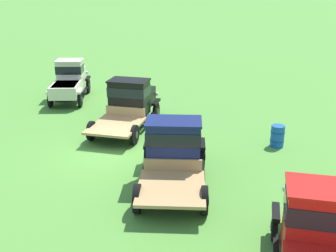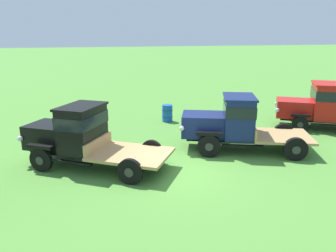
# 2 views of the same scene
# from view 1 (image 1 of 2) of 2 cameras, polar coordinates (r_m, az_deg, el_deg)

# --- Properties ---
(ground_plane) EXTENTS (240.00, 240.00, 0.00)m
(ground_plane) POSITION_cam_1_polar(r_m,az_deg,el_deg) (16.97, -7.14, -3.63)
(ground_plane) COLOR #518E38
(vintage_truck_foreground_near) EXTENTS (4.86, 2.92, 2.21)m
(vintage_truck_foreground_near) POSITION_cam_1_polar(r_m,az_deg,el_deg) (24.56, -13.11, 6.11)
(vintage_truck_foreground_near) COLOR black
(vintage_truck_foreground_near) RESTS_ON ground
(vintage_truck_second_in_line) EXTENTS (5.36, 4.47, 2.19)m
(vintage_truck_second_in_line) POSITION_cam_1_polar(r_m,az_deg,el_deg) (19.77, -5.11, 3.35)
(vintage_truck_second_in_line) COLOR black
(vintage_truck_second_in_line) RESTS_ON ground
(vintage_truck_midrow_center) EXTENTS (5.46, 3.73, 2.22)m
(vintage_truck_midrow_center) POSITION_cam_1_polar(r_m,az_deg,el_deg) (14.38, 0.79, -2.98)
(vintage_truck_midrow_center) COLOR black
(vintage_truck_midrow_center) RESTS_ON ground
(vintage_truck_far_side) EXTENTS (5.69, 4.60, 2.28)m
(vintage_truck_far_side) POSITION_cam_1_polar(r_m,az_deg,el_deg) (10.36, 20.83, -14.56)
(vintage_truck_far_side) COLOR black
(vintage_truck_far_side) RESTS_ON ground
(oil_drum_beside_row) EXTENTS (0.58, 0.58, 0.91)m
(oil_drum_beside_row) POSITION_cam_1_polar(r_m,az_deg,el_deg) (17.88, 14.60, -1.32)
(oil_drum_beside_row) COLOR #1951B2
(oil_drum_beside_row) RESTS_ON ground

